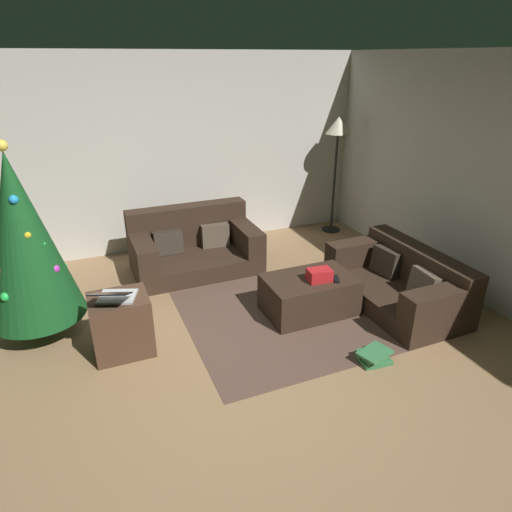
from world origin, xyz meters
The scene contains 13 objects.
ground_plane centered at (0.00, 0.00, 0.00)m, with size 6.40×6.40×0.00m, color #93704C.
rear_partition centered at (0.00, 3.14, 1.30)m, with size 6.40×0.12×2.60m, color beige.
couch_left centered at (0.37, 2.26, 0.29)m, with size 1.56×0.94×0.76m.
couch_right centered at (2.24, 0.48, 0.25)m, with size 0.86×1.57×0.62m.
ottoman centered at (1.20, 0.69, 0.20)m, with size 0.94×0.61×0.40m, color #332319.
gift_box centered at (1.26, 0.60, 0.47)m, with size 0.24×0.17×0.13m, color red.
tv_remote centered at (1.43, 0.55, 0.42)m, with size 0.05×0.16×0.02m, color black.
christmas_tree centered at (-1.42, 1.34, 1.01)m, with size 0.87×0.87×1.90m.
side_table centered at (-0.72, 0.74, 0.28)m, with size 0.52×0.44×0.56m, color #4C3323.
laptop centered at (-0.75, 0.67, 0.62)m, with size 0.45×0.51×0.19m.
book_stack centered at (1.33, -0.30, 0.06)m, with size 0.34×0.28×0.11m.
corner_lamp centered at (2.72, 2.72, 1.48)m, with size 0.36×0.36×1.73m.
area_rug centered at (1.20, 0.69, 0.00)m, with size 2.60×2.00×0.01m, color brown.
Camera 1 is at (-0.91, -2.92, 2.53)m, focal length 31.26 mm.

